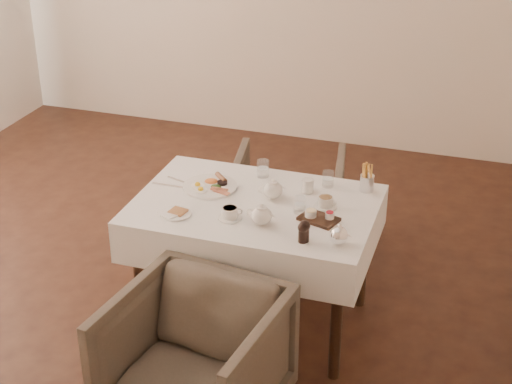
{
  "coord_description": "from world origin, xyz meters",
  "views": [
    {
      "loc": [
        1.95,
        -3.67,
        2.69
      ],
      "look_at": [
        0.8,
        -0.17,
        0.82
      ],
      "focal_mm": 55.0,
      "sensor_mm": 36.0,
      "label": 1
    }
  ],
  "objects_px": {
    "armchair_near": "(195,363)",
    "table": "(255,222)",
    "armchair_far": "(288,203)",
    "teapot_centre": "(273,189)",
    "breakfast_plate": "(211,185)"
  },
  "relations": [
    {
      "from": "armchair_near",
      "to": "teapot_centre",
      "type": "relative_size",
      "value": 5.14
    },
    {
      "from": "armchair_near",
      "to": "armchair_far",
      "type": "xyz_separation_m",
      "value": [
        -0.04,
        1.7,
        -0.02
      ]
    },
    {
      "from": "breakfast_plate",
      "to": "table",
      "type": "bearing_deg",
      "value": -39.6
    },
    {
      "from": "teapot_centre",
      "to": "breakfast_plate",
      "type": "bearing_deg",
      "value": 153.28
    },
    {
      "from": "armchair_near",
      "to": "table",
      "type": "bearing_deg",
      "value": 97.01
    },
    {
      "from": "table",
      "to": "breakfast_plate",
      "type": "distance_m",
      "value": 0.34
    },
    {
      "from": "table",
      "to": "armchair_far",
      "type": "relative_size",
      "value": 1.79
    },
    {
      "from": "armchair_far",
      "to": "teapot_centre",
      "type": "height_order",
      "value": "teapot_centre"
    },
    {
      "from": "armchair_far",
      "to": "breakfast_plate",
      "type": "bearing_deg",
      "value": 61.63
    },
    {
      "from": "table",
      "to": "armchair_near",
      "type": "bearing_deg",
      "value": -90.96
    },
    {
      "from": "table",
      "to": "armchair_near",
      "type": "xyz_separation_m",
      "value": [
        -0.01,
        -0.85,
        -0.3
      ]
    },
    {
      "from": "table",
      "to": "breakfast_plate",
      "type": "relative_size",
      "value": 4.25
    },
    {
      "from": "armchair_near",
      "to": "teapot_centre",
      "type": "bearing_deg",
      "value": 92.65
    },
    {
      "from": "table",
      "to": "breakfast_plate",
      "type": "bearing_deg",
      "value": 160.11
    },
    {
      "from": "armchair_near",
      "to": "breakfast_plate",
      "type": "distance_m",
      "value": 1.08
    }
  ]
}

